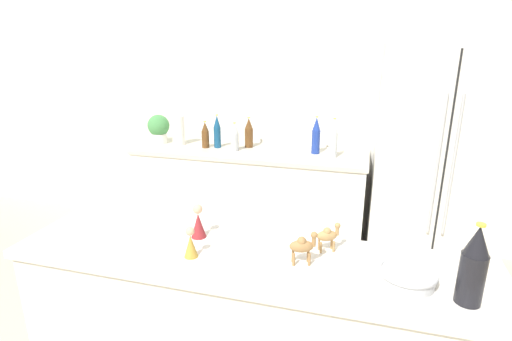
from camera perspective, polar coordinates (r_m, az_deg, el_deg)
wall_back at (r=3.71m, az=5.46°, el=9.36°), size 8.00×0.06×2.55m
back_counter at (r=3.69m, az=-0.96°, el=-3.84°), size 2.07×0.63×0.91m
refrigerator at (r=3.40m, az=24.30°, el=0.72°), size 0.92×0.70×1.82m
potted_plant at (r=3.86m, az=-13.73°, el=5.93°), size 0.20×0.20×0.27m
paper_towel_roll at (r=3.77m, az=-11.01°, el=5.66°), size 0.11×0.11×0.27m
back_bottle_0 at (r=3.61m, az=-1.03°, el=5.38°), size 0.08×0.08×0.27m
back_bottle_1 at (r=3.61m, az=-5.56°, el=5.51°), size 0.06×0.06×0.30m
back_bottle_2 at (r=3.33m, az=11.03°, el=4.45°), size 0.07×0.07×0.33m
back_bottle_3 at (r=3.50m, az=-3.07°, el=4.76°), size 0.07×0.07×0.25m
back_bottle_4 at (r=3.63m, az=-7.26°, el=5.05°), size 0.07×0.07×0.24m
back_bottle_5 at (r=3.43m, az=8.58°, el=4.92°), size 0.07×0.07×0.32m
wine_bottle at (r=1.52m, az=28.63°, el=-11.87°), size 0.09×0.09×0.29m
fruit_bowl at (r=1.59m, az=20.77°, el=-13.85°), size 0.21×0.21×0.06m
camel_figurine at (r=1.71m, az=10.24°, el=-9.05°), size 0.10×0.08×0.13m
camel_figurine_second at (r=1.60m, az=6.69°, el=-10.59°), size 0.11×0.08×0.14m
wise_man_figurine_crimson at (r=1.66m, az=-9.32°, el=-10.33°), size 0.06×0.06×0.13m
wise_man_figurine_purple at (r=1.81m, az=-8.24°, el=-7.45°), size 0.07×0.07×0.16m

